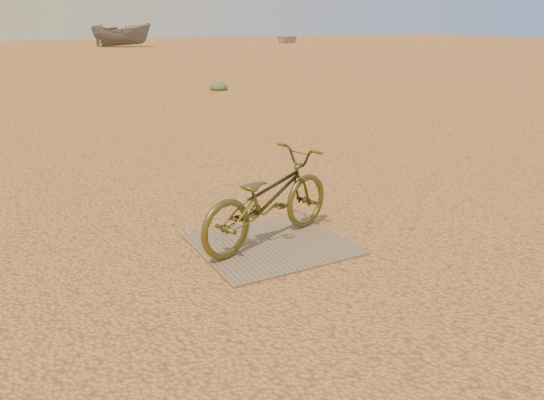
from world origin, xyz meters
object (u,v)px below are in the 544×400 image
bicycle (268,198)px  boat_far_right (287,38)px  plywood_board (272,244)px  boat_mid_right (122,35)px

bicycle → boat_far_right: size_ratio=0.39×
plywood_board → boat_far_right: size_ratio=0.33×
bicycle → boat_mid_right: bearing=-29.4°
boat_mid_right → boat_far_right: (16.16, 1.47, -0.48)m
bicycle → boat_mid_right: (8.37, 40.61, 0.46)m
boat_mid_right → boat_far_right: bearing=-58.8°
boat_mid_right → plywood_board: bearing=-165.6°
bicycle → boat_far_right: bearing=-48.0°
boat_mid_right → boat_far_right: boat_mid_right is taller
plywood_board → boat_far_right: 48.78m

